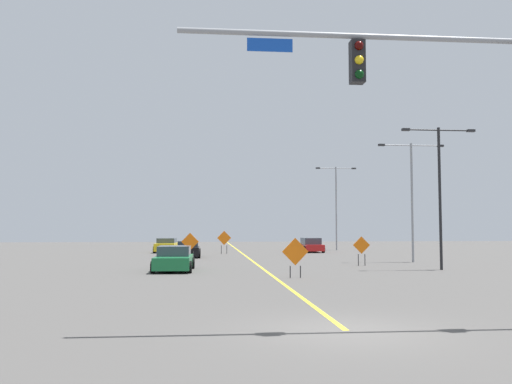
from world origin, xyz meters
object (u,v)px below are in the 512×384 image
construction_sign_median_near (295,253)px  construction_sign_right_shoulder (361,247)px  street_lamp_near_right (440,184)px  construction_sign_left_shoulder (224,239)px  car_yellow_near (167,245)px  car_black_distant (188,250)px  car_green_approaching (174,259)px  street_lamp_mid_left (412,190)px  construction_sign_median_far (190,243)px  street_lamp_far_right (336,200)px  car_red_passing (311,245)px

construction_sign_median_near → construction_sign_right_shoulder: size_ratio=1.04×
street_lamp_near_right → construction_sign_right_shoulder: (-3.57, 3.57, -3.71)m
construction_sign_left_shoulder → car_yellow_near: construction_sign_left_shoulder is taller
car_black_distant → car_green_approaching: (-0.33, -13.20, 0.02)m
street_lamp_mid_left → street_lamp_near_right: street_lamp_mid_left is taller
construction_sign_left_shoulder → car_black_distant: (-3.06, -5.18, -0.71)m
construction_sign_left_shoulder → car_yellow_near: 6.39m
construction_sign_median_near → construction_sign_left_shoulder: 23.21m
street_lamp_near_right → construction_sign_median_far: (-14.45, 10.69, -3.63)m
street_lamp_far_right → car_black_distant: 19.45m
car_yellow_near → car_red_passing: 13.79m
car_black_distant → car_yellow_near: (-2.31, 8.59, 0.04)m
construction_sign_left_shoulder → construction_sign_right_shoulder: (8.09, -15.58, -0.15)m
construction_sign_median_near → street_lamp_mid_left: bearing=46.3°
street_lamp_mid_left → car_green_approaching: bearing=-160.2°
construction_sign_median_far → car_yellow_near: construction_sign_median_far is taller
car_yellow_near → car_green_approaching: bearing=-84.8°
street_lamp_near_right → construction_sign_right_shoulder: bearing=135.0°
car_black_distant → car_green_approaching: 13.21m
street_lamp_mid_left → construction_sign_median_near: size_ratio=4.34×
car_green_approaching → construction_sign_left_shoulder: bearing=79.6°
construction_sign_median_near → construction_sign_left_shoulder: bearing=96.5°
street_lamp_near_right → construction_sign_right_shoulder: 6.26m
street_lamp_mid_left → car_yellow_near: street_lamp_mid_left is taller
street_lamp_far_right → car_yellow_near: (-17.27, -2.96, -4.52)m
street_lamp_mid_left → construction_sign_right_shoulder: 6.59m
construction_sign_median_near → car_green_approaching: construction_sign_median_near is taller
car_black_distant → construction_sign_right_shoulder: bearing=-43.0°
construction_sign_median_near → car_green_approaching: bearing=142.2°
construction_sign_right_shoulder → car_green_approaching: size_ratio=0.41×
street_lamp_mid_left → car_red_passing: (-4.18, 15.18, -4.34)m
car_red_passing → car_black_distant: bearing=-146.0°
car_red_passing → street_lamp_far_right: bearing=47.6°
street_lamp_mid_left → street_lamp_near_right: bearing=-98.2°
construction_sign_median_far → construction_sign_right_shoulder: bearing=-33.2°
car_black_distant → street_lamp_far_right: bearing=37.7°
street_lamp_near_right → car_black_distant: 20.73m
construction_sign_right_shoulder → street_lamp_far_right: bearing=80.1°
construction_sign_median_far → car_green_approaching: size_ratio=0.45×
street_lamp_mid_left → car_black_distant: bearing=154.5°
construction_sign_left_shoulder → car_red_passing: construction_sign_left_shoulder is taller
street_lamp_near_right → construction_sign_median_near: (-9.02, -3.91, -3.70)m
street_lamp_far_right → car_yellow_near: size_ratio=1.88×
street_lamp_far_right → street_lamp_near_right: street_lamp_far_right is taller
construction_sign_left_shoulder → car_yellow_near: bearing=147.5°
street_lamp_mid_left → construction_sign_median_near: 14.90m
construction_sign_median_near → car_red_passing: size_ratio=0.41×
street_lamp_far_right → construction_sign_left_shoulder: (-11.91, -6.38, -3.86)m
street_lamp_far_right → construction_sign_median_far: street_lamp_far_right is taller
street_lamp_mid_left → construction_sign_left_shoulder: (-12.58, 12.64, -3.65)m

